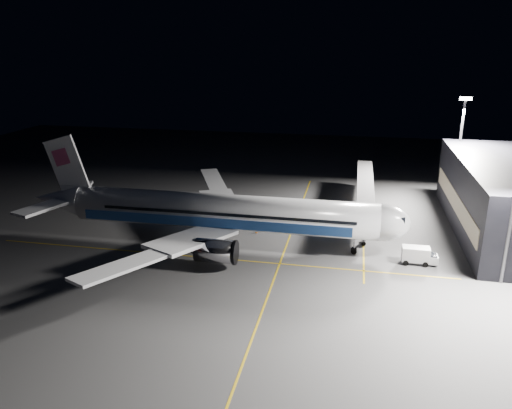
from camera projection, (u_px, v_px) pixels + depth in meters
The scene contains 12 objects.
ground at pixel (224, 243), 79.98m from camera, with size 200.00×200.00×0.00m, color #4C4C4F.
guide_line_main at pixel (286, 248), 78.10m from camera, with size 0.25×80.00×0.01m, color gold.
guide_line_cross at pixel (214, 258), 74.39m from camera, with size 70.00×0.25×0.01m, color gold.
guide_line_side at pixel (363, 231), 85.15m from camera, with size 0.25×40.00×0.01m, color gold.
airliner at pixel (217, 212), 78.57m from camera, with size 61.48×54.22×16.64m.
jet_bridge at pixel (365, 192), 91.23m from camera, with size 3.60×34.40×6.30m.
floodlight_mast_north at pixel (460, 139), 98.38m from camera, with size 2.40×0.68×20.70m.
service_truck at pixel (419, 255), 72.10m from camera, with size 5.04×2.28×2.56m.
baggage_tug at pixel (199, 204), 96.80m from camera, with size 2.66×2.31×1.68m.
safety_cone_a at pixel (241, 223), 87.67m from camera, with size 0.42×0.42×0.63m, color orange.
safety_cone_b at pixel (256, 231), 84.10m from camera, with size 0.46×0.46×0.69m, color orange.
safety_cone_c at pixel (193, 220), 89.41m from camera, with size 0.38×0.38×0.57m, color orange.
Camera 1 is at (19.71, -71.56, 30.86)m, focal length 35.00 mm.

